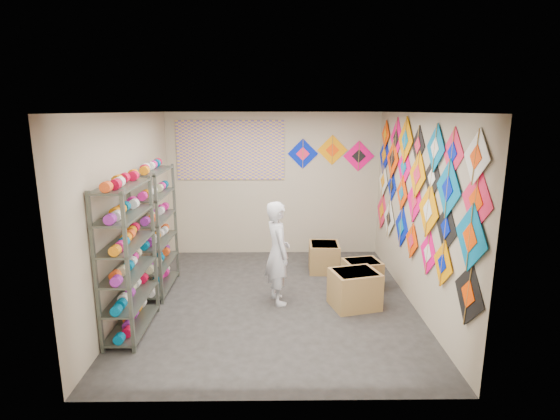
{
  "coord_description": "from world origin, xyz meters",
  "views": [
    {
      "loc": [
        0.03,
        -5.93,
        2.73
      ],
      "look_at": [
        0.1,
        0.3,
        1.3
      ],
      "focal_mm": 28.0,
      "sensor_mm": 36.0,
      "label": 1
    }
  ],
  "objects_px": {
    "shelf_rack_back": "(156,231)",
    "carton_a": "(355,289)",
    "shopkeeper": "(278,253)",
    "carton_c": "(324,257)",
    "shelf_rack_front": "(128,259)",
    "carton_b": "(362,274)"
  },
  "relations": [
    {
      "from": "carton_b",
      "to": "carton_c",
      "type": "distance_m",
      "value": 0.92
    },
    {
      "from": "shopkeeper",
      "to": "carton_c",
      "type": "relative_size",
      "value": 2.68
    },
    {
      "from": "shopkeeper",
      "to": "carton_c",
      "type": "distance_m",
      "value": 1.57
    },
    {
      "from": "shelf_rack_back",
      "to": "carton_b",
      "type": "bearing_deg",
      "value": 0.36
    },
    {
      "from": "shelf_rack_back",
      "to": "carton_a",
      "type": "relative_size",
      "value": 3.0
    },
    {
      "from": "shelf_rack_front",
      "to": "carton_c",
      "type": "relative_size",
      "value": 3.4
    },
    {
      "from": "shelf_rack_back",
      "to": "carton_c",
      "type": "relative_size",
      "value": 3.4
    },
    {
      "from": "carton_a",
      "to": "carton_b",
      "type": "distance_m",
      "value": 0.71
    },
    {
      "from": "shelf_rack_back",
      "to": "shopkeeper",
      "type": "relative_size",
      "value": 1.27
    },
    {
      "from": "carton_b",
      "to": "carton_c",
      "type": "relative_size",
      "value": 0.97
    },
    {
      "from": "shelf_rack_front",
      "to": "shelf_rack_back",
      "type": "distance_m",
      "value": 1.3
    },
    {
      "from": "shelf_rack_back",
      "to": "carton_c",
      "type": "distance_m",
      "value": 2.86
    },
    {
      "from": "carton_a",
      "to": "carton_c",
      "type": "bearing_deg",
      "value": 86.27
    },
    {
      "from": "carton_a",
      "to": "carton_b",
      "type": "bearing_deg",
      "value": 55.95
    },
    {
      "from": "shelf_rack_back",
      "to": "carton_a",
      "type": "distance_m",
      "value": 3.08
    },
    {
      "from": "carton_a",
      "to": "carton_b",
      "type": "height_order",
      "value": "carton_a"
    },
    {
      "from": "shelf_rack_back",
      "to": "shopkeeper",
      "type": "distance_m",
      "value": 1.91
    },
    {
      "from": "shelf_rack_back",
      "to": "carton_c",
      "type": "height_order",
      "value": "shelf_rack_back"
    },
    {
      "from": "carton_b",
      "to": "carton_a",
      "type": "bearing_deg",
      "value": -121.16
    },
    {
      "from": "shelf_rack_back",
      "to": "carton_a",
      "type": "height_order",
      "value": "shelf_rack_back"
    },
    {
      "from": "carton_b",
      "to": "shopkeeper",
      "type": "bearing_deg",
      "value": -171.57
    },
    {
      "from": "shopkeeper",
      "to": "carton_b",
      "type": "xyz_separation_m",
      "value": [
        1.32,
        0.48,
        -0.52
      ]
    }
  ]
}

